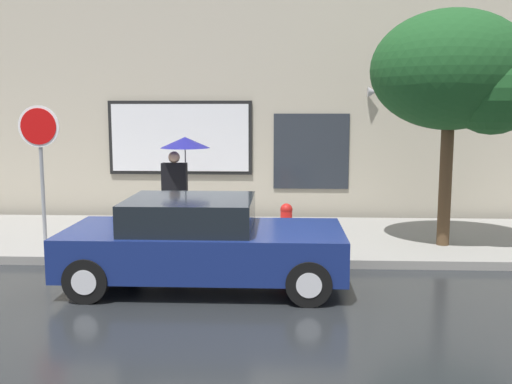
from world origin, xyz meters
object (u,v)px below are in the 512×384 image
object	(u,v)px
pedestrian_with_umbrella	(181,158)
parked_car	(202,243)
street_tree	(459,75)
stop_sign	(40,148)
fire_hydrant	(286,225)

from	to	relation	value
pedestrian_with_umbrella	parked_car	bearing A→B (deg)	-74.70
street_tree	stop_sign	distance (m)	7.74
parked_car	stop_sign	world-z (taller)	stop_sign
fire_hydrant	parked_car	bearing A→B (deg)	-121.94
pedestrian_with_umbrella	street_tree	world-z (taller)	street_tree
fire_hydrant	street_tree	world-z (taller)	street_tree
parked_car	pedestrian_with_umbrella	distance (m)	3.21
parked_car	stop_sign	xyz separation A→B (m)	(-3.21, 1.81, 1.32)
parked_car	street_tree	xyz separation A→B (m)	(4.41, 2.22, 2.64)
parked_car	stop_sign	bearing A→B (deg)	150.53
stop_sign	fire_hydrant	bearing A→B (deg)	3.55
parked_car	pedestrian_with_umbrella	size ratio (longest dim) A/B	2.10
fire_hydrant	pedestrian_with_umbrella	xyz separation A→B (m)	(-2.11, 0.84, 1.19)
fire_hydrant	stop_sign	xyz separation A→B (m)	(-4.51, -0.28, 1.45)
street_tree	parked_car	bearing A→B (deg)	-153.29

